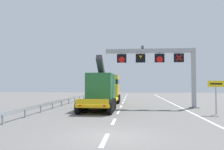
# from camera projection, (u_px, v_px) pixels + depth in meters

# --- Properties ---
(ground) EXTENTS (112.00, 112.00, 0.00)m
(ground) POSITION_uv_depth(u_px,v_px,m) (110.00, 136.00, 11.22)
(ground) COLOR slate
(lane_markings) EXTENTS (0.20, 53.93, 0.01)m
(lane_markings) POSITION_uv_depth(u_px,v_px,m) (123.00, 103.00, 30.81)
(lane_markings) COLOR silver
(lane_markings) RESTS_ON ground
(edge_line_right) EXTENTS (0.20, 63.00, 0.01)m
(edge_line_right) POSITION_uv_depth(u_px,v_px,m) (185.00, 110.00, 22.63)
(edge_line_right) COLOR silver
(edge_line_right) RESTS_ON ground
(overhead_lane_gantry) EXTENTS (9.80, 0.90, 6.62)m
(overhead_lane_gantry) POSITION_uv_depth(u_px,v_px,m) (162.00, 60.00, 24.90)
(overhead_lane_gantry) COLOR #9EA0A5
(overhead_lane_gantry) RESTS_ON ground
(heavy_haul_truck_yellow) EXTENTS (3.06, 14.08, 5.30)m
(heavy_haul_truck_yellow) POSITION_uv_depth(u_px,v_px,m) (105.00, 89.00, 26.45)
(heavy_haul_truck_yellow) COLOR yellow
(heavy_haul_truck_yellow) RESTS_ON ground
(exit_sign_yellow) EXTENTS (1.33, 0.15, 2.78)m
(exit_sign_yellow) POSITION_uv_depth(u_px,v_px,m) (216.00, 89.00, 19.22)
(exit_sign_yellow) COLOR #9EA0A5
(exit_sign_yellow) RESTS_ON ground
(guardrail_left) EXTENTS (0.13, 30.04, 0.76)m
(guardrail_left) POSITION_uv_depth(u_px,v_px,m) (57.00, 102.00, 24.81)
(guardrail_left) COLOR #999EA3
(guardrail_left) RESTS_ON ground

